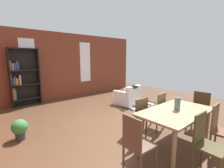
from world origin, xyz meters
name	(u,v)px	position (x,y,z in m)	size (l,w,h in m)	color
ground_plane	(128,129)	(0.00, 0.00, 0.00)	(10.70, 10.70, 0.00)	brown
back_wall_brick	(60,66)	(0.00, 4.18, 1.44)	(8.21, 0.12, 2.88)	brown
window_pane_0	(28,63)	(-1.26, 4.11, 1.58)	(0.55, 0.02, 1.87)	white
window_pane_1	(85,62)	(1.26, 4.11, 1.58)	(0.55, 0.02, 1.87)	white
dining_table	(176,115)	(0.17, -1.16, 0.67)	(1.62, 0.91, 0.76)	#96805A
vase_on_table	(177,104)	(0.19, -1.16, 0.89)	(0.11, 0.11, 0.26)	#4C7266
tealight_candle_0	(173,111)	(0.05, -1.16, 0.78)	(0.04, 0.04, 0.03)	silver
dining_chair_near_right	(221,129)	(0.53, -1.84, 0.51)	(0.42, 0.42, 0.95)	brown
dining_chair_far_left	(138,117)	(-0.20, -0.48, 0.51)	(0.41, 0.41, 0.95)	brown
dining_chair_near_left	(206,142)	(-0.20, -1.84, 0.51)	(0.41, 0.41, 0.95)	#4A4224
dining_chair_head_right	(199,110)	(1.35, -1.16, 0.51)	(0.41, 0.41, 0.95)	#392C17
dining_chair_head_left	(137,143)	(-1.02, -1.16, 0.51)	(0.42, 0.42, 0.95)	brown
dining_chair_far_right	(157,110)	(0.54, -0.48, 0.51)	(0.44, 0.44, 0.95)	brown
bookshelf_tall	(23,77)	(-1.52, 3.94, 1.09)	(1.00, 0.28, 2.14)	black
armchair_white	(128,97)	(1.58, 1.52, 0.28)	(0.88, 0.88, 0.75)	white
potted_plant_by_shelf	(20,128)	(-2.19, 1.19, 0.26)	(0.33, 0.33, 0.46)	#333338
striped_rug	(137,104)	(1.83, 1.26, 0.00)	(1.47, 0.85, 0.01)	black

